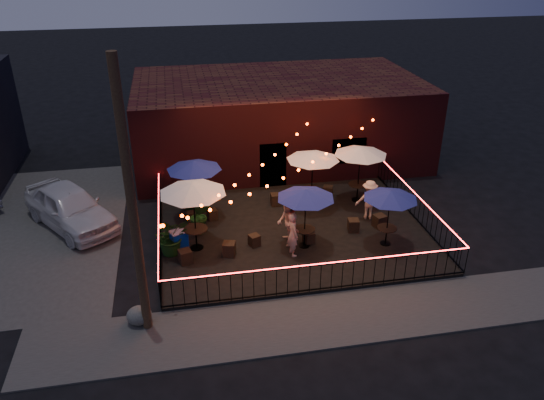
% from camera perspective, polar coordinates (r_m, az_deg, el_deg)
% --- Properties ---
extents(ground, '(110.00, 110.00, 0.00)m').
position_cam_1_polar(ground, '(18.94, 3.56, -6.54)').
color(ground, black).
rests_on(ground, ground).
extents(patio, '(10.00, 8.00, 0.15)m').
position_cam_1_polar(patio, '(20.56, 2.22, -3.36)').
color(patio, black).
rests_on(patio, ground).
extents(sidewalk, '(18.00, 2.50, 0.05)m').
position_cam_1_polar(sidewalk, '(16.41, 6.36, -12.57)').
color(sidewalk, '#3A3936').
rests_on(sidewalk, ground).
extents(brick_building, '(14.00, 8.00, 4.00)m').
position_cam_1_polar(brick_building, '(27.13, 0.62, 8.75)').
color(brick_building, '#380F11').
rests_on(brick_building, ground).
extents(utility_pole, '(0.26, 0.26, 8.00)m').
position_cam_1_polar(utility_pole, '(14.28, -14.82, -0.75)').
color(utility_pole, '#3A2117').
rests_on(utility_pole, ground).
extents(fence_front, '(10.00, 0.04, 1.04)m').
position_cam_1_polar(fence_front, '(16.98, 5.26, -8.29)').
color(fence_front, black).
rests_on(fence_front, patio).
extents(fence_left, '(0.04, 8.00, 1.04)m').
position_cam_1_polar(fence_left, '(19.87, -11.98, -3.17)').
color(fence_left, black).
rests_on(fence_left, patio).
extents(fence_right, '(0.04, 8.00, 1.04)m').
position_cam_1_polar(fence_right, '(21.83, 15.16, -0.69)').
color(fence_right, black).
rests_on(fence_right, patio).
extents(festoon_lights, '(10.02, 8.72, 1.32)m').
position_cam_1_polar(festoon_lights, '(18.99, -0.42, 2.29)').
color(festoon_lights, '#FF3502').
rests_on(festoon_lights, ground).
extents(cafe_table_0, '(3.11, 3.11, 2.61)m').
position_cam_1_polar(cafe_table_0, '(18.41, -8.54, 1.20)').
color(cafe_table_0, black).
rests_on(cafe_table_0, patio).
extents(cafe_table_1, '(2.60, 2.60, 2.39)m').
position_cam_1_polar(cafe_table_1, '(20.75, -8.39, 3.62)').
color(cafe_table_1, black).
rests_on(cafe_table_1, patio).
extents(cafe_table_2, '(2.41, 2.41, 2.29)m').
position_cam_1_polar(cafe_table_2, '(18.50, 3.65, 0.60)').
color(cafe_table_2, black).
rests_on(cafe_table_2, patio).
extents(cafe_table_3, '(2.85, 2.85, 2.40)m').
position_cam_1_polar(cafe_table_3, '(21.50, 4.42, 4.70)').
color(cafe_table_3, black).
rests_on(cafe_table_3, patio).
extents(cafe_table_4, '(2.02, 2.02, 2.17)m').
position_cam_1_polar(cafe_table_4, '(19.11, 12.64, 0.47)').
color(cafe_table_4, black).
rests_on(cafe_table_4, patio).
extents(cafe_table_5, '(2.36, 2.36, 2.45)m').
position_cam_1_polar(cafe_table_5, '(22.12, 9.52, 5.17)').
color(cafe_table_5, black).
rests_on(cafe_table_5, patio).
extents(bistro_chair_0, '(0.51, 0.51, 0.49)m').
position_cam_1_polar(bistro_chair_0, '(18.65, -9.32, -6.02)').
color(bistro_chair_0, black).
rests_on(bistro_chair_0, patio).
extents(bistro_chair_1, '(0.52, 0.52, 0.50)m').
position_cam_1_polar(bistro_chair_1, '(18.87, -4.63, -5.27)').
color(bistro_chair_1, black).
rests_on(bistro_chair_1, patio).
extents(bistro_chair_2, '(0.35, 0.35, 0.40)m').
position_cam_1_polar(bistro_chair_2, '(21.25, -8.66, -1.75)').
color(bistro_chair_2, black).
rests_on(bistro_chair_2, patio).
extents(bistro_chair_3, '(0.44, 0.44, 0.43)m').
position_cam_1_polar(bistro_chair_3, '(21.25, -6.45, -1.57)').
color(bistro_chair_3, black).
rests_on(bistro_chair_3, patio).
extents(bistro_chair_4, '(0.47, 0.47, 0.43)m').
position_cam_1_polar(bistro_chair_4, '(19.41, -1.91, -4.35)').
color(bistro_chair_4, black).
rests_on(bistro_chair_4, patio).
extents(bistro_chair_5, '(0.44, 0.44, 0.42)m').
position_cam_1_polar(bistro_chair_5, '(19.61, 3.96, -4.05)').
color(bistro_chair_5, black).
rests_on(bistro_chair_5, patio).
extents(bistro_chair_6, '(0.42, 0.42, 0.49)m').
position_cam_1_polar(bistro_chair_6, '(22.23, 0.41, 0.06)').
color(bistro_chair_6, black).
rests_on(bistro_chair_6, patio).
extents(bistro_chair_7, '(0.40, 0.40, 0.41)m').
position_cam_1_polar(bistro_chair_7, '(22.33, 3.90, -0.00)').
color(bistro_chair_7, black).
rests_on(bistro_chair_7, patio).
extents(bistro_chair_8, '(0.46, 0.46, 0.48)m').
position_cam_1_polar(bistro_chair_8, '(20.54, 8.73, -2.70)').
color(bistro_chair_8, black).
rests_on(bistro_chair_8, patio).
extents(bistro_chair_9, '(0.52, 0.52, 0.50)m').
position_cam_1_polar(bistro_chair_9, '(20.99, 11.47, -2.23)').
color(bistro_chair_9, black).
rests_on(bistro_chair_9, patio).
extents(bistro_chair_10, '(0.53, 0.53, 0.48)m').
position_cam_1_polar(bistro_chair_10, '(23.06, 6.02, 0.92)').
color(bistro_chair_10, black).
rests_on(bistro_chair_10, patio).
extents(bistro_chair_11, '(0.36, 0.36, 0.42)m').
position_cam_1_polar(bistro_chair_11, '(23.33, 10.76, 0.80)').
color(bistro_chair_11, black).
rests_on(bistro_chair_11, patio).
extents(patron_a, '(0.48, 0.65, 1.64)m').
position_cam_1_polar(patron_a, '(18.58, 2.27, -3.70)').
color(patron_a, tan).
rests_on(patron_a, patio).
extents(patron_b, '(0.72, 0.90, 1.78)m').
position_cam_1_polar(patron_b, '(19.18, 1.63, -2.41)').
color(patron_b, tan).
rests_on(patron_b, patio).
extents(patron_c, '(1.17, 0.85, 1.63)m').
position_cam_1_polar(patron_c, '(21.29, 10.40, 0.03)').
color(patron_c, '#DFA892').
rests_on(patron_c, patio).
extents(potted_shrub_a, '(1.54, 1.45, 1.37)m').
position_cam_1_polar(potted_shrub_a, '(19.06, -10.82, -3.84)').
color(potted_shrub_a, '#0A330A').
rests_on(potted_shrub_a, patio).
extents(potted_shrub_b, '(0.97, 0.87, 1.48)m').
position_cam_1_polar(potted_shrub_b, '(20.10, -7.72, -1.69)').
color(potted_shrub_b, '#144115').
rests_on(potted_shrub_b, patio).
extents(potted_shrub_c, '(0.92, 0.92, 1.29)m').
position_cam_1_polar(potted_shrub_c, '(22.02, -8.79, 0.60)').
color(potted_shrub_c, '#16390C').
rests_on(potted_shrub_c, patio).
extents(cooler, '(0.72, 0.63, 0.79)m').
position_cam_1_polar(cooler, '(19.31, -9.94, -4.30)').
color(cooler, '#082FA9').
rests_on(cooler, patio).
extents(boulder, '(1.00, 0.93, 0.64)m').
position_cam_1_polar(boulder, '(16.44, -14.10, -11.95)').
color(boulder, '#40403C').
rests_on(boulder, ground).
extents(car_white, '(4.38, 5.07, 1.65)m').
position_cam_1_polar(car_white, '(22.15, -20.92, -0.71)').
color(car_white, white).
rests_on(car_white, ground).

